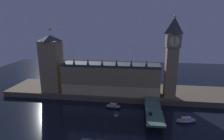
{
  "coord_description": "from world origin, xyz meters",
  "views": [
    {
      "loc": [
        14.66,
        -133.37,
        68.55
      ],
      "look_at": [
        -5.96,
        20.0,
        29.2
      ],
      "focal_mm": 30.0,
      "sensor_mm": 36.0,
      "label": 1
    }
  ],
  "objects_px": {
    "car_northbound_trail": "(151,114)",
    "boat_downstream": "(186,120)",
    "pedestrian_mid_walk": "(161,107)",
    "street_lamp_far": "(145,96)",
    "pedestrian_far_rail": "(146,100)",
    "boat_upstream": "(113,106)",
    "victoria_tower": "(52,63)",
    "street_lamp_mid": "(162,104)",
    "street_lamp_near": "(147,112)",
    "pedestrian_near_rail": "(147,116)",
    "clock_tower": "(172,56)"
  },
  "relations": [
    {
      "from": "pedestrian_far_rail",
      "to": "boat_downstream",
      "type": "distance_m",
      "value": 32.93
    },
    {
      "from": "clock_tower",
      "to": "street_lamp_near",
      "type": "xyz_separation_m",
      "value": [
        -21.4,
        -45.92,
        -30.02
      ]
    },
    {
      "from": "boat_upstream",
      "to": "street_lamp_far",
      "type": "bearing_deg",
      "value": 5.39
    },
    {
      "from": "pedestrian_mid_walk",
      "to": "boat_upstream",
      "type": "xyz_separation_m",
      "value": [
        -36.54,
        10.61,
        -6.53
      ]
    },
    {
      "from": "pedestrian_mid_walk",
      "to": "street_lamp_far",
      "type": "xyz_separation_m",
      "value": [
        -10.88,
        13.03,
        3.42
      ]
    },
    {
      "from": "clock_tower",
      "to": "boat_downstream",
      "type": "bearing_deg",
      "value": -78.25
    },
    {
      "from": "street_lamp_near",
      "to": "boat_downstream",
      "type": "xyz_separation_m",
      "value": [
        28.48,
        11.92,
        -10.36
      ]
    },
    {
      "from": "boat_downstream",
      "to": "street_lamp_near",
      "type": "bearing_deg",
      "value": -157.28
    },
    {
      "from": "clock_tower",
      "to": "pedestrian_mid_walk",
      "type": "distance_m",
      "value": 46.02
    },
    {
      "from": "pedestrian_mid_walk",
      "to": "boat_upstream",
      "type": "bearing_deg",
      "value": 163.81
    },
    {
      "from": "pedestrian_far_rail",
      "to": "street_lamp_far",
      "type": "bearing_deg",
      "value": 103.6
    },
    {
      "from": "street_lamp_far",
      "to": "boat_downstream",
      "type": "distance_m",
      "value": 34.92
    },
    {
      "from": "boat_upstream",
      "to": "pedestrian_far_rail",
      "type": "bearing_deg",
      "value": 1.68
    },
    {
      "from": "pedestrian_mid_walk",
      "to": "street_lamp_near",
      "type": "distance_m",
      "value": 20.03
    },
    {
      "from": "car_northbound_trail",
      "to": "pedestrian_mid_walk",
      "type": "distance_m",
      "value": 12.99
    },
    {
      "from": "street_lamp_far",
      "to": "pedestrian_near_rail",
      "type": "bearing_deg",
      "value": -89.16
    },
    {
      "from": "boat_upstream",
      "to": "street_lamp_near",
      "type": "bearing_deg",
      "value": -46.48
    },
    {
      "from": "clock_tower",
      "to": "street_lamp_near",
      "type": "height_order",
      "value": "clock_tower"
    },
    {
      "from": "pedestrian_mid_walk",
      "to": "street_lamp_far",
      "type": "distance_m",
      "value": 17.31
    },
    {
      "from": "car_northbound_trail",
      "to": "boat_downstream",
      "type": "height_order",
      "value": "car_northbound_trail"
    },
    {
      "from": "pedestrian_near_rail",
      "to": "boat_upstream",
      "type": "height_order",
      "value": "pedestrian_near_rail"
    },
    {
      "from": "clock_tower",
      "to": "car_northbound_trail",
      "type": "bearing_deg",
      "value": -114.76
    },
    {
      "from": "car_northbound_trail",
      "to": "street_lamp_near",
      "type": "height_order",
      "value": "street_lamp_near"
    },
    {
      "from": "pedestrian_far_rail",
      "to": "boat_upstream",
      "type": "bearing_deg",
      "value": -178.32
    },
    {
      "from": "car_northbound_trail",
      "to": "victoria_tower",
      "type": "bearing_deg",
      "value": 154.18
    },
    {
      "from": "victoria_tower",
      "to": "street_lamp_mid",
      "type": "xyz_separation_m",
      "value": [
        98.5,
        -35.01,
        -19.83
      ]
    },
    {
      "from": "boat_upstream",
      "to": "boat_downstream",
      "type": "distance_m",
      "value": 56.2
    },
    {
      "from": "car_northbound_trail",
      "to": "street_lamp_near",
      "type": "relative_size",
      "value": 0.54
    },
    {
      "from": "car_northbound_trail",
      "to": "boat_upstream",
      "type": "distance_m",
      "value": 36.07
    },
    {
      "from": "pedestrian_mid_walk",
      "to": "street_lamp_mid",
      "type": "relative_size",
      "value": 0.23
    },
    {
      "from": "pedestrian_mid_walk",
      "to": "pedestrian_far_rail",
      "type": "distance_m",
      "value": 15.46
    },
    {
      "from": "victoria_tower",
      "to": "boat_downstream",
      "type": "xyz_separation_m",
      "value": [
        115.7,
        -37.81,
        -30.09
      ]
    },
    {
      "from": "clock_tower",
      "to": "pedestrian_near_rail",
      "type": "relative_size",
      "value": 38.14
    },
    {
      "from": "pedestrian_mid_walk",
      "to": "street_lamp_far",
      "type": "height_order",
      "value": "street_lamp_far"
    },
    {
      "from": "street_lamp_mid",
      "to": "boat_downstream",
      "type": "distance_m",
      "value": 20.23
    },
    {
      "from": "car_northbound_trail",
      "to": "pedestrian_near_rail",
      "type": "distance_m",
      "value": 4.78
    },
    {
      "from": "street_lamp_far",
      "to": "street_lamp_near",
      "type": "bearing_deg",
      "value": -90.0
    },
    {
      "from": "victoria_tower",
      "to": "street_lamp_mid",
      "type": "relative_size",
      "value": 8.25
    },
    {
      "from": "street_lamp_mid",
      "to": "boat_upstream",
      "type": "xyz_separation_m",
      "value": [
        -36.94,
        12.3,
        -10.12
      ]
    },
    {
      "from": "clock_tower",
      "to": "pedestrian_far_rail",
      "type": "distance_m",
      "value": 43.66
    },
    {
      "from": "car_northbound_trail",
      "to": "street_lamp_mid",
      "type": "xyz_separation_m",
      "value": [
        8.26,
        8.65,
        3.8
      ]
    },
    {
      "from": "pedestrian_near_rail",
      "to": "boat_upstream",
      "type": "distance_m",
      "value": 36.68
    },
    {
      "from": "street_lamp_mid",
      "to": "boat_upstream",
      "type": "bearing_deg",
      "value": 161.58
    },
    {
      "from": "victoria_tower",
      "to": "street_lamp_far",
      "type": "bearing_deg",
      "value": -13.1
    },
    {
      "from": "pedestrian_far_rail",
      "to": "boat_downstream",
      "type": "relative_size",
      "value": 0.11
    },
    {
      "from": "victoria_tower",
      "to": "pedestrian_mid_walk",
      "type": "distance_m",
      "value": 106.22
    },
    {
      "from": "victoria_tower",
      "to": "street_lamp_near",
      "type": "bearing_deg",
      "value": -29.69
    },
    {
      "from": "clock_tower",
      "to": "car_northbound_trail",
      "type": "xyz_separation_m",
      "value": [
        -18.38,
        -39.85,
        -33.92
      ]
    },
    {
      "from": "street_lamp_far",
      "to": "boat_upstream",
      "type": "relative_size",
      "value": 0.53
    },
    {
      "from": "pedestrian_mid_walk",
      "to": "boat_upstream",
      "type": "distance_m",
      "value": 38.6
    }
  ]
}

